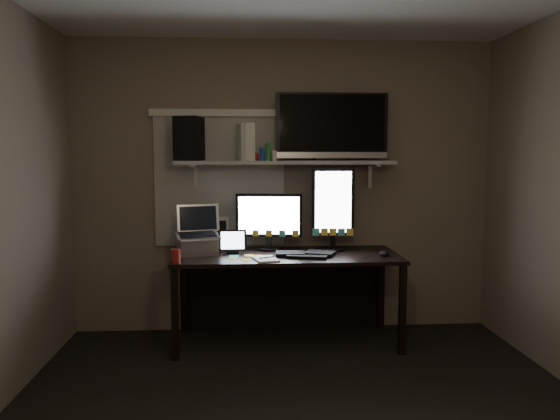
{
  "coord_description": "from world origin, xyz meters",
  "views": [
    {
      "loc": [
        -0.34,
        -2.9,
        1.53
      ],
      "look_at": [
        -0.07,
        1.25,
        1.11
      ],
      "focal_mm": 35.0,
      "sensor_mm": 36.0,
      "label": 1
    }
  ],
  "objects": [
    {
      "name": "tablet",
      "position": [
        -0.44,
        1.47,
        0.83
      ],
      "size": [
        0.23,
        0.11,
        0.2
      ],
      "primitive_type": "cube",
      "rotation": [
        0.0,
        0.0,
        0.06
      ],
      "color": "black",
      "rests_on": "desk"
    },
    {
      "name": "laptop",
      "position": [
        -0.72,
        1.46,
        0.92
      ],
      "size": [
        0.4,
        0.36,
        0.39
      ],
      "primitive_type": "cube",
      "rotation": [
        0.0,
        0.0,
        0.26
      ],
      "color": "#BBBBC0",
      "rests_on": "desk"
    },
    {
      "name": "keyboard",
      "position": [
        0.14,
        1.35,
        0.74
      ],
      "size": [
        0.51,
        0.29,
        0.03
      ],
      "primitive_type": "cube",
      "rotation": [
        0.0,
        0.0,
        -0.24
      ],
      "color": "black",
      "rests_on": "desk"
    },
    {
      "name": "bottles",
      "position": [
        -0.17,
        1.59,
        1.55
      ],
      "size": [
        0.24,
        0.11,
        0.15
      ],
      "primitive_type": null,
      "rotation": [
        0.0,
        0.0,
        -0.23
      ],
      "color": "#A50F0C",
      "rests_on": "wall_shelf"
    },
    {
      "name": "monitor_portrait",
      "position": [
        0.4,
        1.57,
        1.08
      ],
      "size": [
        0.36,
        0.09,
        0.7
      ],
      "primitive_type": "cube",
      "rotation": [
        0.0,
        0.0,
        -0.07
      ],
      "color": "black",
      "rests_on": "desk"
    },
    {
      "name": "tv",
      "position": [
        0.39,
        1.64,
        1.76
      ],
      "size": [
        0.93,
        0.17,
        0.56
      ],
      "primitive_type": "cube",
      "rotation": [
        0.0,
        0.0,
        -0.0
      ],
      "color": "black",
      "rests_on": "wall_shelf"
    },
    {
      "name": "window_blinds",
      "position": [
        -0.55,
        1.79,
        1.3
      ],
      "size": [
        1.1,
        0.02,
        1.1
      ],
      "primitive_type": "cube",
      "color": "beige",
      "rests_on": "back_wall"
    },
    {
      "name": "wall_shelf",
      "position": [
        0.0,
        1.62,
        1.46
      ],
      "size": [
        1.8,
        0.35,
        0.03
      ],
      "primitive_type": "cube",
      "color": "#9E9D99",
      "rests_on": "back_wall"
    },
    {
      "name": "game_console",
      "position": [
        -0.32,
        1.6,
        1.63
      ],
      "size": [
        0.15,
        0.26,
        0.3
      ],
      "primitive_type": "cube",
      "rotation": [
        0.0,
        0.0,
        0.3
      ],
      "color": "beige",
      "rests_on": "wall_shelf"
    },
    {
      "name": "file_sorter",
      "position": [
        -0.6,
        1.71,
        0.86
      ],
      "size": [
        0.21,
        0.11,
        0.26
      ],
      "primitive_type": "cube",
      "rotation": [
        0.0,
        0.0,
        -0.1
      ],
      "color": "black",
      "rests_on": "desk"
    },
    {
      "name": "back_wall",
      "position": [
        0.0,
        1.8,
        1.25
      ],
      "size": [
        3.6,
        0.0,
        3.6
      ],
      "primitive_type": "plane",
      "rotation": [
        1.57,
        0.0,
        0.0
      ],
      "color": "#756254",
      "rests_on": "floor"
    },
    {
      "name": "sticky_notes",
      "position": [
        -0.31,
        1.28,
        0.73
      ],
      "size": [
        0.35,
        0.28,
        0.0
      ],
      "primitive_type": null,
      "rotation": [
        0.0,
        0.0,
        0.15
      ],
      "color": "yellow",
      "rests_on": "desk"
    },
    {
      "name": "desk",
      "position": [
        0.0,
        1.55,
        0.55
      ],
      "size": [
        1.8,
        0.75,
        0.73
      ],
      "color": "black",
      "rests_on": "floor"
    },
    {
      "name": "mouse",
      "position": [
        0.76,
        1.3,
        0.75
      ],
      "size": [
        0.09,
        0.12,
        0.04
      ],
      "primitive_type": "ellipsoid",
      "rotation": [
        0.0,
        0.0,
        0.15
      ],
      "color": "black",
      "rests_on": "desk"
    },
    {
      "name": "notepad",
      "position": [
        -0.18,
        1.2,
        0.74
      ],
      "size": [
        0.22,
        0.27,
        0.01
      ],
      "primitive_type": "cube",
      "rotation": [
        0.0,
        0.0,
        0.23
      ],
      "color": "silver",
      "rests_on": "desk"
    },
    {
      "name": "monitor_landscape",
      "position": [
        -0.13,
        1.62,
        0.97
      ],
      "size": [
        0.56,
        0.13,
        0.49
      ],
      "primitive_type": "cube",
      "rotation": [
        0.0,
        0.0,
        -0.12
      ],
      "color": "black",
      "rests_on": "desk"
    },
    {
      "name": "speaker",
      "position": [
        -0.78,
        1.6,
        1.66
      ],
      "size": [
        0.24,
        0.28,
        0.36
      ],
      "primitive_type": "cube",
      "rotation": [
        0.0,
        0.0,
        -0.23
      ],
      "color": "black",
      "rests_on": "wall_shelf"
    },
    {
      "name": "cup",
      "position": [
        -0.85,
        1.13,
        0.78
      ],
      "size": [
        0.07,
        0.07,
        0.1
      ],
      "primitive_type": "cylinder",
      "rotation": [
        0.0,
        0.0,
        -0.0
      ],
      "color": "maroon",
      "rests_on": "desk"
    }
  ]
}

